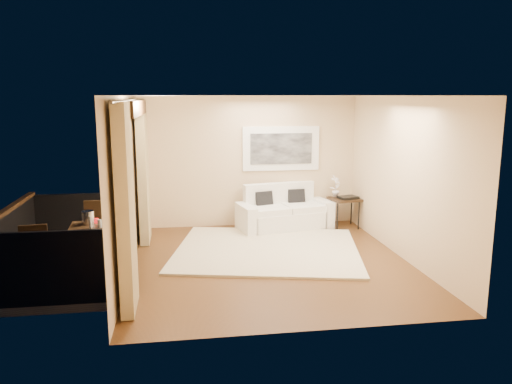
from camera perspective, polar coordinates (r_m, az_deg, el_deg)
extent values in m
plane|color=#59361A|center=(8.32, 1.65, -8.00)|extent=(5.00, 5.00, 0.00)
plane|color=white|center=(7.88, 1.76, 10.93)|extent=(5.00, 5.00, 0.00)
plane|color=#D3B68D|center=(10.43, -0.75, 3.48)|extent=(4.50, 0.00, 4.50)
plane|color=#D3B68D|center=(5.60, 6.28, -3.05)|extent=(4.50, 0.00, 4.50)
plane|color=#D3B68D|center=(8.67, 16.50, 1.52)|extent=(0.00, 5.00, 5.00)
plane|color=#D3B68D|center=(9.73, -13.47, 2.64)|extent=(0.00, 2.70, 2.70)
plane|color=#D3B68D|center=(6.11, -16.28, -2.26)|extent=(0.00, 2.70, 2.70)
plane|color=#D3B68D|center=(7.80, -14.98, 9.47)|extent=(0.00, 2.40, 2.40)
cube|color=black|center=(7.78, -14.08, 9.29)|extent=(0.28, 2.40, 0.22)
cube|color=#605B56|center=(8.40, -20.28, -8.94)|extent=(1.80, 2.60, 0.12)
cube|color=black|center=(8.46, -26.26, -5.29)|extent=(0.06, 2.60, 1.00)
cube|color=black|center=(9.44, -18.98, -3.15)|extent=(1.80, 0.06, 1.00)
cube|color=black|center=(7.06, -22.62, -8.09)|extent=(1.80, 0.06, 1.00)
cube|color=black|center=(8.34, -26.56, -1.85)|extent=(0.10, 2.60, 0.06)
cube|color=tan|center=(9.43, -12.76, 2.23)|extent=(0.16, 0.75, 2.62)
cube|color=tan|center=(6.39, -14.67, -1.89)|extent=(0.16, 0.75, 2.62)
cylinder|color=#4C473F|center=(7.78, -13.97, 10.10)|extent=(0.04, 4.80, 0.04)
cube|color=white|center=(10.48, 2.88, 4.99)|extent=(1.62, 0.05, 0.92)
cube|color=black|center=(10.45, 2.92, 4.97)|extent=(1.30, 0.02, 0.64)
cube|color=beige|center=(8.90, 1.28, -6.60)|extent=(3.70, 3.39, 0.04)
cube|color=white|center=(10.29, 3.30, -3.21)|extent=(1.68, 1.12, 0.38)
cube|color=white|center=(10.50, 2.62, -0.95)|extent=(1.55, 0.51, 0.74)
cube|color=white|center=(9.97, -1.13, -3.13)|extent=(0.38, 0.84, 0.56)
cube|color=white|center=(10.63, 7.46, -2.33)|extent=(0.38, 0.84, 0.56)
cube|color=white|center=(10.07, 1.44, -2.03)|extent=(0.86, 0.86, 0.13)
cube|color=white|center=(10.37, 5.25, -1.70)|extent=(0.86, 0.86, 0.13)
cube|color=black|center=(10.22, 0.96, -0.95)|extent=(0.40, 0.27, 0.37)
cube|color=black|center=(10.51, 4.64, -0.67)|extent=(0.38, 0.20, 0.37)
cube|color=black|center=(10.51, 10.14, -0.80)|extent=(0.66, 0.66, 0.04)
cylinder|color=black|center=(10.29, 9.28, -2.78)|extent=(0.03, 0.03, 0.58)
cylinder|color=black|center=(10.44, 11.66, -2.67)|extent=(0.03, 0.03, 0.58)
cylinder|color=black|center=(10.71, 8.54, -2.22)|extent=(0.03, 0.03, 0.58)
cylinder|color=black|center=(10.85, 10.84, -2.12)|extent=(0.03, 0.03, 0.58)
cube|color=black|center=(10.46, 10.48, -0.61)|extent=(0.45, 0.38, 0.05)
imported|color=white|center=(10.52, 9.09, 0.65)|extent=(0.30, 0.28, 0.46)
cube|color=black|center=(7.69, -17.96, -3.89)|extent=(0.75, 0.75, 0.05)
cylinder|color=black|center=(7.59, -20.27, -7.53)|extent=(0.04, 0.04, 0.77)
cylinder|color=black|center=(7.49, -15.94, -7.50)|extent=(0.04, 0.04, 0.77)
cylinder|color=black|center=(8.12, -19.47, -6.27)|extent=(0.04, 0.04, 0.77)
cylinder|color=black|center=(8.03, -15.44, -6.23)|extent=(0.04, 0.04, 0.77)
cube|color=black|center=(9.00, -17.26, -4.00)|extent=(0.46, 0.46, 0.05)
cube|color=black|center=(8.76, -17.64, -2.72)|extent=(0.43, 0.09, 0.56)
cylinder|color=black|center=(9.19, -15.88, -5.17)|extent=(0.03, 0.03, 0.44)
cylinder|color=black|center=(9.27, -17.97, -5.15)|extent=(0.03, 0.03, 0.44)
cylinder|color=black|center=(8.86, -16.34, -5.78)|extent=(0.03, 0.03, 0.44)
cylinder|color=black|center=(8.95, -18.51, -5.76)|extent=(0.03, 0.03, 0.44)
cube|color=black|center=(7.77, -24.07, -7.18)|extent=(0.43, 0.43, 0.05)
cube|color=black|center=(7.87, -24.04, -5.22)|extent=(0.39, 0.10, 0.50)
cylinder|color=black|center=(7.71, -25.25, -9.09)|extent=(0.03, 0.03, 0.39)
cylinder|color=black|center=(7.66, -22.94, -9.02)|extent=(0.03, 0.03, 0.39)
cylinder|color=black|center=(8.00, -24.92, -8.35)|extent=(0.03, 0.03, 0.39)
cylinder|color=black|center=(7.96, -22.69, -8.28)|extent=(0.03, 0.03, 0.39)
cylinder|color=white|center=(7.78, -18.65, -2.79)|extent=(0.18, 0.18, 0.20)
cylinder|color=red|center=(7.84, -17.75, -3.13)|extent=(0.06, 0.06, 0.07)
cylinder|color=white|center=(7.53, -18.41, -3.31)|extent=(0.04, 0.04, 0.18)
cylinder|color=white|center=(7.53, -17.44, -3.47)|extent=(0.06, 0.06, 0.12)
cylinder|color=white|center=(7.66, -16.59, -3.19)|extent=(0.06, 0.06, 0.12)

